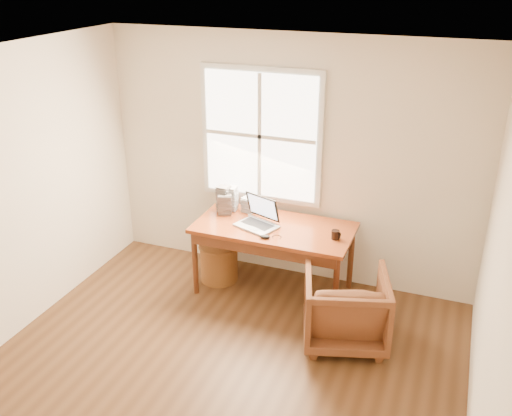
{
  "coord_description": "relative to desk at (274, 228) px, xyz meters",
  "views": [
    {
      "loc": [
        1.68,
        -3.12,
        3.25
      ],
      "look_at": [
        -0.14,
        1.65,
        0.99
      ],
      "focal_mm": 40.0,
      "sensor_mm": 36.0,
      "label": 1
    }
  ],
  "objects": [
    {
      "name": "mouse",
      "position": [
        0.01,
        -0.29,
        0.04
      ],
      "size": [
        0.11,
        0.08,
        0.03
      ],
      "primitive_type": "ellipsoid",
      "rotation": [
        0.0,
        0.0,
        0.19
      ],
      "color": "black",
      "rests_on": "desk"
    },
    {
      "name": "cd_stack_a",
      "position": [
        -0.57,
        0.22,
        0.15
      ],
      "size": [
        0.14,
        0.13,
        0.27
      ],
      "primitive_type": "cube",
      "rotation": [
        0.0,
        0.0,
        0.04
      ],
      "color": "silver",
      "rests_on": "desk"
    },
    {
      "name": "cd_stack_d",
      "position": [
        -0.37,
        0.24,
        0.1
      ],
      "size": [
        0.15,
        0.14,
        0.16
      ],
      "primitive_type": "cube",
      "rotation": [
        0.0,
        0.0,
        -0.21
      ],
      "color": "silver",
      "rests_on": "desk"
    },
    {
      "name": "wicker_stool",
      "position": [
        -0.63,
        0.0,
        -0.53
      ],
      "size": [
        0.45,
        0.45,
        0.4
      ],
      "primitive_type": "cylinder",
      "rotation": [
        0.0,
        0.0,
        0.12
      ],
      "color": "brown",
      "rests_on": "room_shell"
    },
    {
      "name": "desk",
      "position": [
        0.0,
        0.0,
        0.0
      ],
      "size": [
        1.6,
        0.8,
        0.04
      ],
      "primitive_type": "cube",
      "color": "brown",
      "rests_on": "room_shell"
    },
    {
      "name": "armchair",
      "position": [
        0.89,
        -0.58,
        -0.39
      ],
      "size": [
        0.92,
        0.93,
        0.69
      ],
      "primitive_type": "imported",
      "rotation": [
        0.0,
        0.0,
        3.43
      ],
      "color": "brown",
      "rests_on": "room_shell"
    },
    {
      "name": "laptop",
      "position": [
        -0.16,
        -0.09,
        0.18
      ],
      "size": [
        0.56,
        0.57,
        0.32
      ],
      "primitive_type": null,
      "rotation": [
        0.0,
        0.0,
        -0.36
      ],
      "color": "#A7AAAE",
      "rests_on": "desk"
    },
    {
      "name": "cd_stack_c",
      "position": [
        -0.62,
        0.15,
        0.16
      ],
      "size": [
        0.14,
        0.12,
        0.29
      ],
      "primitive_type": "cube",
      "rotation": [
        0.0,
        0.0,
        -0.08
      ],
      "color": "gray",
      "rests_on": "desk"
    },
    {
      "name": "coffee_mug",
      "position": [
        0.65,
        -0.06,
        0.06
      ],
      "size": [
        0.09,
        0.09,
        0.09
      ],
      "primitive_type": "cylinder",
      "rotation": [
        0.0,
        0.0,
        -0.14
      ],
      "color": "black",
      "rests_on": "desk"
    },
    {
      "name": "room_shell",
      "position": [
        -0.02,
        -1.64,
        0.59
      ],
      "size": [
        4.04,
        4.54,
        2.64
      ],
      "color": "#55351D",
      "rests_on": "ground"
    },
    {
      "name": "cd_stack_b",
      "position": [
        -0.59,
        0.1,
        0.13
      ],
      "size": [
        0.18,
        0.17,
        0.22
      ],
      "primitive_type": "cube",
      "rotation": [
        0.0,
        0.0,
        0.41
      ],
      "color": "#26262B",
      "rests_on": "desk"
    }
  ]
}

